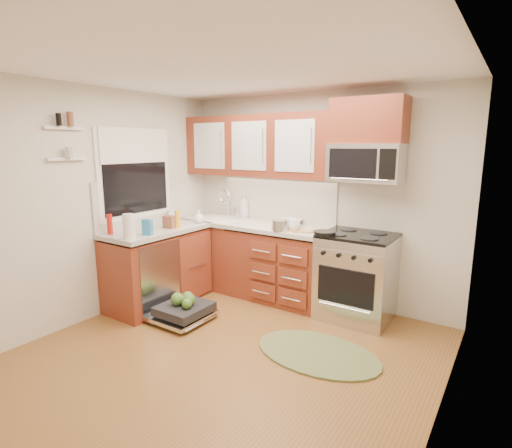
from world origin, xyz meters
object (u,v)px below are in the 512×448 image
Objects in this scene: sink at (218,228)px; cutting_board at (301,230)px; dishwasher at (182,312)px; upper_cabinets at (257,146)px; bowl_b at (287,222)px; rug at (317,353)px; cup at (294,227)px; paper_towel_roll at (129,227)px; range at (356,276)px; stock_pot at (281,225)px; microwave at (366,163)px; skillet at (325,233)px; bowl_a at (291,222)px.

cutting_board is at bearing -4.63° from sink.
upper_cabinets is at bearing 83.96° from dishwasher.
rug is at bearing -48.52° from bowl_b.
cup is (0.71, -0.30, -0.90)m from upper_cabinets.
dishwasher is 0.60× the size of rug.
upper_cabinets is 7.82× the size of bowl_b.
dishwasher is 2.67× the size of bowl_b.
paper_towel_roll reaches higher than cup.
bowl_b is 1.93× the size of cup.
range is at bearing 12.69° from cup.
cup is (1.24, -0.15, 0.18)m from sink.
sink is 0.53× the size of rug.
upper_cabinets is at bearing 147.79° from stock_pot.
microwave reaches higher than bowl_b.
bowl_b is (0.48, -0.07, -0.91)m from upper_cabinets.
range is 1.23m from microwave.
range is 4.14× the size of skillet.
paper_towel_roll reaches higher than stock_pot.
cup reaches higher than bowl_b.
stock_pot is at bearing -155.33° from cutting_board.
dishwasher is 1.60m from cutting_board.
range is 1.36× the size of dishwasher.
stock_pot is (1.09, -0.20, 0.19)m from sink.
range is 1.95m from dishwasher.
stock_pot is at bearing 48.72° from paper_towel_roll.
cutting_board is (-0.63, -0.11, 0.46)m from range.
stock_pot reaches higher than skillet.
upper_cabinets reaches higher than skillet.
cutting_board is at bearing 24.67° from stock_pot.
stock_pot reaches higher than bowl_a.
upper_cabinets is at bearing 161.35° from cutting_board.
skillet is at bearing -8.28° from sink.
upper_cabinets reaches higher than stock_pot.
microwave is 2.55m from dishwasher.
bowl_a is (-0.92, 0.05, -0.74)m from microwave.
sink is at bearing -169.93° from bowl_a.
bowl_b is at bearing 175.11° from range.
cutting_board is (-0.64, 0.85, 0.93)m from rug.
dishwasher is 1.77m from skillet.
stock_pot is 1.55× the size of cup.
dishwasher is 1.61m from bowl_b.
stock_pot is (0.56, -0.35, -0.89)m from upper_cabinets.
upper_cabinets reaches higher than rug.
range is 0.87m from cup.
paper_towel_roll is (-1.93, -1.57, -0.64)m from microwave.
upper_cabinets is 1.99m from range.
cutting_board is (0.77, -0.26, -0.94)m from upper_cabinets.
skillet is at bearing -12.76° from cup.
paper_towel_roll is (-1.30, -1.34, 0.12)m from cutting_board.
sink is 1.31m from cutting_board.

